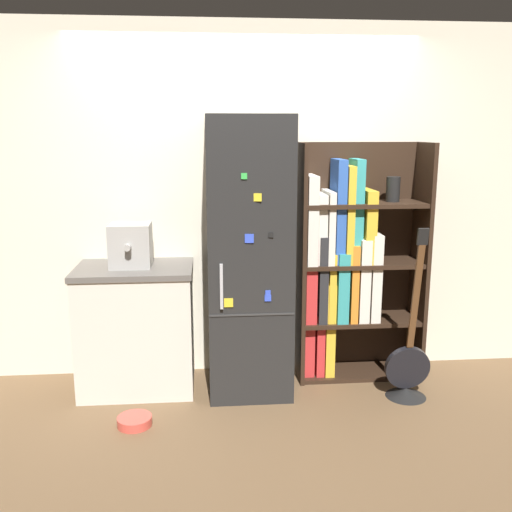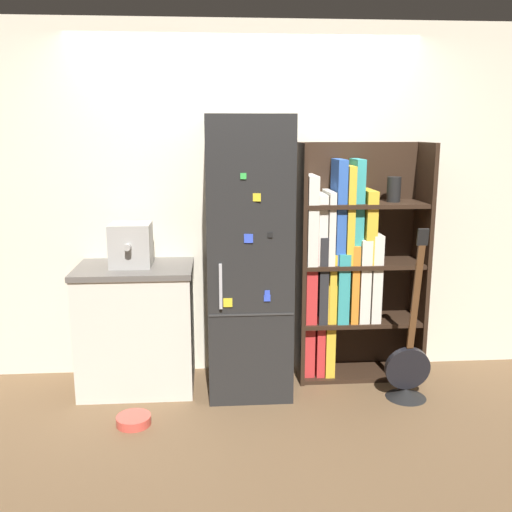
# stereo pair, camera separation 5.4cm
# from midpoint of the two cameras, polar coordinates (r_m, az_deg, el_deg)

# --- Properties ---
(ground_plane) EXTENTS (16.00, 16.00, 0.00)m
(ground_plane) POSITION_cam_midpoint_polar(r_m,az_deg,el_deg) (4.19, -0.24, -13.50)
(ground_plane) COLOR brown
(wall_back) EXTENTS (8.00, 0.05, 2.60)m
(wall_back) POSITION_cam_midpoint_polar(r_m,az_deg,el_deg) (4.28, -0.70, 5.28)
(wall_back) COLOR beige
(wall_back) RESTS_ON ground_plane
(refrigerator) EXTENTS (0.57, 0.67, 1.93)m
(refrigerator) POSITION_cam_midpoint_polar(r_m,az_deg,el_deg) (3.99, -0.38, -0.08)
(refrigerator) COLOR black
(refrigerator) RESTS_ON ground_plane
(bookshelf) EXTENTS (0.93, 0.38, 1.75)m
(bookshelf) POSITION_cam_midpoint_polar(r_m,az_deg,el_deg) (4.28, 9.31, -0.88)
(bookshelf) COLOR black
(bookshelf) RESTS_ON ground_plane
(kitchen_counter) EXTENTS (0.81, 0.57, 0.90)m
(kitchen_counter) POSITION_cam_midpoint_polar(r_m,az_deg,el_deg) (4.20, -11.45, -6.99)
(kitchen_counter) COLOR beige
(kitchen_counter) RESTS_ON ground_plane
(espresso_machine) EXTENTS (0.28, 0.32, 0.30)m
(espresso_machine) POSITION_cam_midpoint_polar(r_m,az_deg,el_deg) (4.06, -12.03, 1.10)
(espresso_machine) COLOR #A5A39E
(espresso_machine) RESTS_ON kitchen_counter
(guitar) EXTENTS (0.32, 0.29, 1.23)m
(guitar) POSITION_cam_midpoint_polar(r_m,az_deg,el_deg) (4.19, 15.26, -11.34)
(guitar) COLOR black
(guitar) RESTS_ON ground_plane
(pet_bowl) EXTENTS (0.22, 0.22, 0.06)m
(pet_bowl) POSITION_cam_midpoint_polar(r_m,az_deg,el_deg) (3.85, -11.73, -15.73)
(pet_bowl) COLOR #D84C3F
(pet_bowl) RESTS_ON ground_plane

